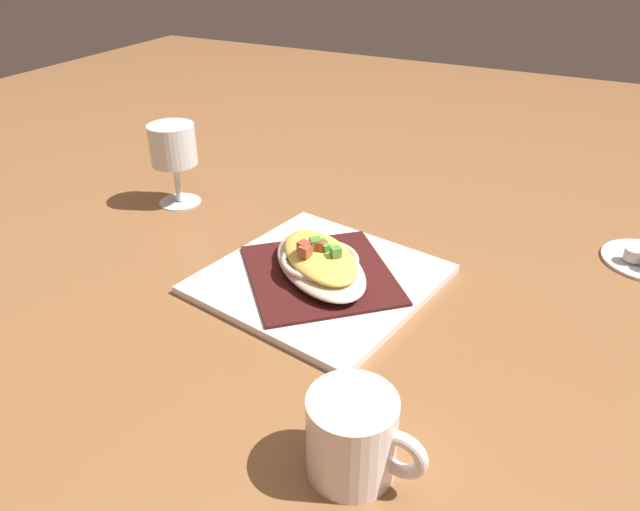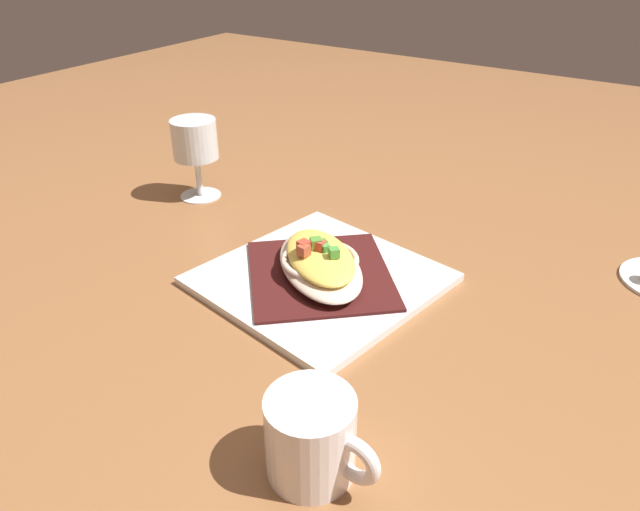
% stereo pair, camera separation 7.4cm
% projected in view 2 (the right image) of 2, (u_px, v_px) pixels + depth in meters
% --- Properties ---
extents(ground_plane, '(2.60, 2.60, 0.00)m').
position_uv_depth(ground_plane, '(320.00, 282.00, 0.76)').
color(ground_plane, '#946139').
extents(square_plate, '(0.31, 0.31, 0.01)m').
position_uv_depth(square_plate, '(320.00, 279.00, 0.76)').
color(square_plate, white).
rests_on(square_plate, ground_plane).
extents(folded_napkin, '(0.26, 0.26, 0.00)m').
position_uv_depth(folded_napkin, '(320.00, 274.00, 0.76)').
color(folded_napkin, '#431615').
rests_on(folded_napkin, square_plate).
extents(gratin_dish, '(0.19, 0.20, 0.05)m').
position_uv_depth(gratin_dish, '(320.00, 261.00, 0.75)').
color(gratin_dish, beige).
rests_on(gratin_dish, folded_napkin).
extents(coffee_mug, '(0.08, 0.11, 0.08)m').
position_uv_depth(coffee_mug, '(312.00, 441.00, 0.49)').
color(coffee_mug, white).
rests_on(coffee_mug, ground_plane).
extents(stemmed_glass, '(0.07, 0.07, 0.13)m').
position_uv_depth(stemmed_glass, '(195.00, 144.00, 0.95)').
color(stemmed_glass, white).
rests_on(stemmed_glass, ground_plane).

